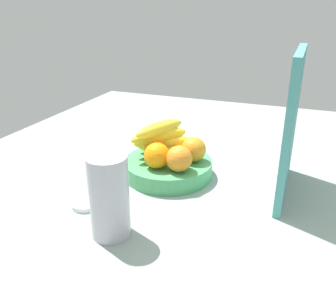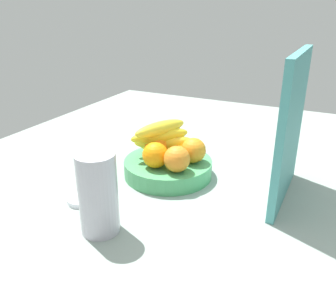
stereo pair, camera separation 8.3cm
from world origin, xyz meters
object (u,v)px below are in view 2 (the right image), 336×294
orange_front_left (177,159)px  thermos_tumbler (98,194)px  orange_back_left (156,145)px  cutting_board (290,129)px  orange_front_right (193,150)px  orange_back_right (155,155)px  banana_bunch (163,139)px  fruit_bowl (168,168)px  jar_lid (82,199)px  orange_center (173,142)px

orange_front_left → thermos_tumbler: size_ratio=0.39×
orange_front_left → thermos_tumbler: (24.88, -6.45, 0.86)cm
orange_back_left → cutting_board: (-1.27, 35.39, 9.89)cm
thermos_tumbler → orange_front_right: bearing=166.0°
orange_back_right → cutting_board: (-7.61, 32.26, 9.89)cm
orange_back_left → banana_bunch: 2.71cm
fruit_bowl → cutting_board: size_ratio=0.69×
jar_lid → cutting_board: bearing=119.4°
orange_front_left → thermos_tumbler: 25.72cm
orange_front_left → orange_center: same height
fruit_bowl → jar_lid: bearing=-29.3°
banana_bunch → jar_lid: banana_bunch is taller
orange_back_left → orange_back_right: 7.07cm
orange_back_left → cutting_board: cutting_board is taller
orange_back_right → jar_lid: size_ratio=0.97×
fruit_bowl → orange_front_right: orange_front_right is taller
orange_front_left → orange_back_left: 11.22cm
fruit_bowl → thermos_tumbler: 30.91cm
orange_back_left → orange_back_right: (6.34, 3.14, 0.00)cm
orange_front_right → orange_front_left: bearing=-12.4°
orange_front_left → orange_back_left: (-6.16, -9.38, 0.00)cm
cutting_board → jar_lid: 53.21cm
orange_center → orange_back_left: size_ratio=1.00×
thermos_tumbler → fruit_bowl: bearing=177.5°
orange_front_left → cutting_board: cutting_board is taller
orange_center → jar_lid: orange_center is taller
orange_front_right → thermos_tumbler: thermos_tumbler is taller
cutting_board → orange_front_right: bearing=-88.8°
jar_lid → orange_front_left: bearing=134.1°
orange_center → banana_bunch: size_ratio=0.39×
fruit_bowl → orange_center: size_ratio=3.57×
orange_center → banana_bunch: (3.14, -1.80, 1.83)cm
fruit_bowl → orange_center: 7.75cm
thermos_tumbler → jar_lid: (-7.62, -11.34, -8.36)cm
thermos_tumbler → orange_front_left: bearing=165.5°
orange_front_right → cutting_board: (-0.09, 24.41, 9.89)cm
banana_bunch → thermos_tumbler: (32.12, 1.24, -0.96)cm
orange_back_left → jar_lid: 25.99cm
fruit_bowl → orange_back_left: 7.23cm
cutting_board → thermos_tumbler: bearing=-44.1°
orange_back_right → fruit_bowl: bearing=168.6°
orange_front_right → banana_bunch: banana_bunch is taller
thermos_tumbler → orange_back_left: bearing=-174.6°
jar_lid → orange_back_left: bearing=160.2°
orange_front_right → orange_center: 8.09cm
fruit_bowl → orange_back_right: 8.03cm
cutting_board → banana_bunch: bearing=-88.6°
orange_center → banana_bunch: bearing=-29.9°
cutting_board → orange_front_left: bearing=-73.0°
fruit_bowl → banana_bunch: 8.27cm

